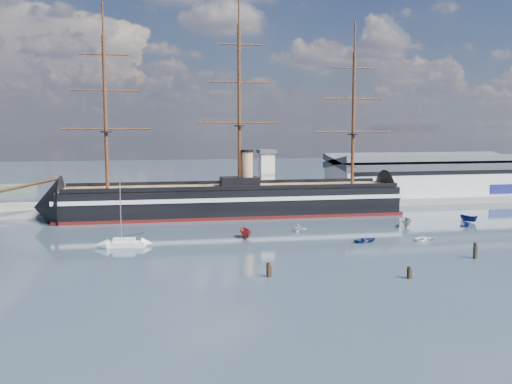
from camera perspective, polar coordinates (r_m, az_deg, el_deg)
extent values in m
plane|color=#283541|center=(135.13, 3.18, -3.47)|extent=(600.00, 600.00, 0.00)
cube|color=slate|center=(172.06, 3.07, -1.35)|extent=(180.00, 18.00, 2.00)
cube|color=#B7BABC|center=(193.56, 16.55, 1.33)|extent=(62.00, 20.00, 10.00)
cube|color=#3F4247|center=(193.18, 16.61, 2.99)|extent=(63.00, 21.00, 2.00)
cube|color=silver|center=(166.40, 1.06, 1.51)|extent=(4.00, 4.00, 14.00)
cube|color=#3F4247|center=(165.94, 1.06, 4.09)|extent=(5.00, 5.00, 1.00)
cube|color=black|center=(151.63, -2.40, -0.87)|extent=(88.51, 19.08, 7.00)
cube|color=silver|center=(151.48, -2.40, -0.42)|extent=(90.51, 19.38, 1.00)
cube|color=#460E0D|center=(152.13, -2.40, -2.23)|extent=(90.51, 19.35, 0.90)
cone|color=black|center=(150.43, -20.10, -1.42)|extent=(14.54, 16.16, 15.68)
cone|color=black|center=(166.43, 13.54, -0.50)|extent=(11.54, 16.06, 15.68)
cube|color=brown|center=(151.22, -2.41, 0.49)|extent=(88.46, 17.80, 0.40)
cube|color=black|center=(151.45, -1.67, 1.03)|extent=(10.20, 6.35, 2.50)
cylinder|color=tan|center=(151.57, -0.93, 2.36)|extent=(3.20, 3.20, 9.00)
cylinder|color=#381E0F|center=(150.64, -22.25, 0.53)|extent=(17.77, 1.32, 4.43)
cylinder|color=#381E0F|center=(148.06, -14.83, 7.60)|extent=(0.90, 0.90, 38.00)
cylinder|color=#381E0F|center=(150.91, -1.69, 8.54)|extent=(0.90, 0.90, 42.00)
cylinder|color=#381E0F|center=(160.14, 9.71, 7.25)|extent=(0.90, 0.90, 36.00)
cube|color=silver|center=(114.84, -13.04, -5.12)|extent=(8.19, 3.61, 1.05)
cube|color=silver|center=(114.68, -13.05, -4.70)|extent=(4.44, 2.37, 0.84)
cylinder|color=#B2B2B7|center=(113.78, -13.39, -2.00)|extent=(0.17, 0.17, 11.60)
imported|color=maroon|center=(120.89, -1.01, -4.63)|extent=(6.34, 2.59, 2.49)
imported|color=navy|center=(118.74, 10.92, -4.95)|extent=(1.85, 3.28, 1.44)
imported|color=gray|center=(138.78, 14.80, -3.42)|extent=(6.75, 4.60, 2.54)
imported|color=silver|center=(128.15, 4.35, -4.02)|extent=(5.54, 5.71, 2.04)
imported|color=white|center=(123.08, 16.55, -4.70)|extent=(1.32, 2.94, 1.34)
imported|color=navy|center=(150.88, 20.50, -2.84)|extent=(5.88, 4.12, 2.21)
imported|color=navy|center=(143.49, 20.31, -3.29)|extent=(3.69, 2.26, 1.39)
cylinder|color=black|center=(89.85, 1.24, -8.50)|extent=(0.64, 0.64, 3.04)
cylinder|color=black|center=(92.08, 15.03, -8.35)|extent=(0.64, 0.64, 2.61)
cylinder|color=black|center=(109.44, 21.02, -6.23)|extent=(0.64, 0.64, 3.56)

